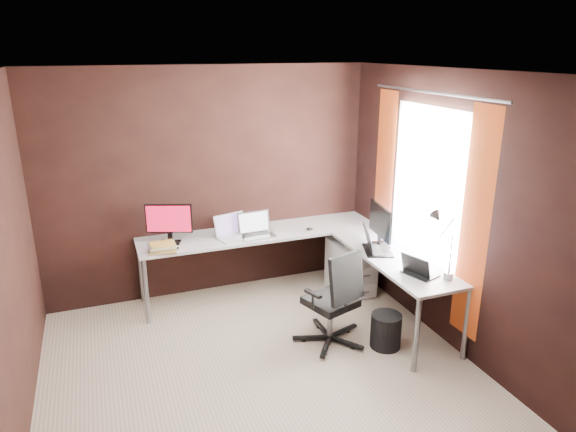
% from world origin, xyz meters
% --- Properties ---
extents(room, '(3.60, 3.60, 2.50)m').
position_xyz_m(room, '(0.34, 0.07, 1.28)').
color(room, beige).
rests_on(room, ground).
extents(desk, '(2.65, 2.25, 0.73)m').
position_xyz_m(desk, '(0.84, 1.04, 0.68)').
color(desk, silver).
rests_on(desk, ground).
extents(drawer_pedestal, '(0.42, 0.50, 0.60)m').
position_xyz_m(drawer_pedestal, '(1.43, 1.15, 0.30)').
color(drawer_pedestal, silver).
rests_on(drawer_pedestal, ground).
extents(monitor_left, '(0.46, 0.21, 0.42)m').
position_xyz_m(monitor_left, '(-0.50, 1.52, 0.97)').
color(monitor_left, black).
rests_on(monitor_left, desk).
extents(monitor_right, '(0.15, 0.52, 0.43)m').
position_xyz_m(monitor_right, '(1.49, 0.67, 0.97)').
color(monitor_right, black).
rests_on(monitor_right, desk).
extents(laptop_white, '(0.42, 0.34, 0.24)m').
position_xyz_m(laptop_white, '(0.15, 1.46, 0.78)').
color(laptop_white, silver).
rests_on(laptop_white, desk).
extents(laptop_silver, '(0.38, 0.28, 0.24)m').
position_xyz_m(laptop_silver, '(0.40, 1.42, 0.78)').
color(laptop_silver, silver).
rests_on(laptop_silver, desk).
extents(laptop_black_big, '(0.37, 0.43, 0.24)m').
position_xyz_m(laptop_black_big, '(1.36, 0.56, 0.78)').
color(laptop_black_big, black).
rests_on(laptop_black_big, desk).
extents(laptop_black_small, '(0.29, 0.34, 0.20)m').
position_xyz_m(laptop_black_small, '(1.45, -0.08, 0.77)').
color(laptop_black_small, black).
rests_on(laptop_black_small, desk).
extents(book_stack, '(0.30, 0.25, 0.09)m').
position_xyz_m(book_stack, '(-0.61, 1.30, 0.77)').
color(book_stack, tan).
rests_on(book_stack, desk).
extents(mouse_left, '(0.09, 0.06, 0.03)m').
position_xyz_m(mouse_left, '(-0.49, 1.30, 0.75)').
color(mouse_left, black).
rests_on(mouse_left, desk).
extents(mouse_corner, '(0.09, 0.07, 0.03)m').
position_xyz_m(mouse_corner, '(1.00, 1.36, 0.75)').
color(mouse_corner, black).
rests_on(mouse_corner, desk).
extents(desk_lamp, '(0.20, 0.23, 0.62)m').
position_xyz_m(desk_lamp, '(1.58, -0.17, 1.12)').
color(desk_lamp, slate).
rests_on(desk_lamp, desk).
extents(office_chair, '(0.53, 0.56, 0.95)m').
position_xyz_m(office_chair, '(0.78, 0.25, 0.28)').
color(office_chair, black).
rests_on(office_chair, ground).
extents(wastebasket, '(0.36, 0.36, 0.33)m').
position_xyz_m(wastebasket, '(1.21, 0.01, 0.16)').
color(wastebasket, black).
rests_on(wastebasket, ground).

